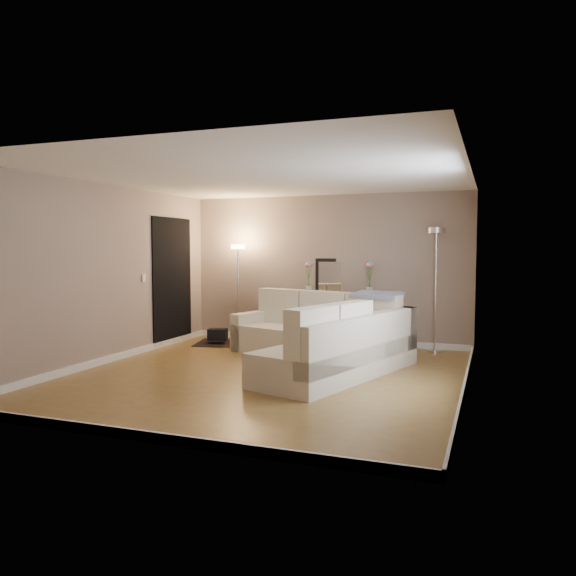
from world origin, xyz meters
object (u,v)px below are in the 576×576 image
(console_table, at_px, (334,319))
(floor_lamp_unlit, at_px, (436,264))
(sectional_sofa, at_px, (323,339))
(floor_lamp_lit, at_px, (238,273))

(console_table, height_order, floor_lamp_unlit, floor_lamp_unlit)
(sectional_sofa, bearing_deg, console_table, 100.30)
(floor_lamp_lit, bearing_deg, console_table, 6.31)
(console_table, distance_m, floor_lamp_lit, 1.92)
(console_table, relative_size, floor_lamp_lit, 0.74)
(sectional_sofa, bearing_deg, floor_lamp_lit, 144.27)
(floor_lamp_unlit, bearing_deg, floor_lamp_lit, -178.69)
(floor_lamp_lit, xyz_separation_m, floor_lamp_unlit, (3.46, 0.08, 0.19))
(sectional_sofa, distance_m, console_table, 1.69)
(floor_lamp_lit, height_order, floor_lamp_unlit, floor_lamp_unlit)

